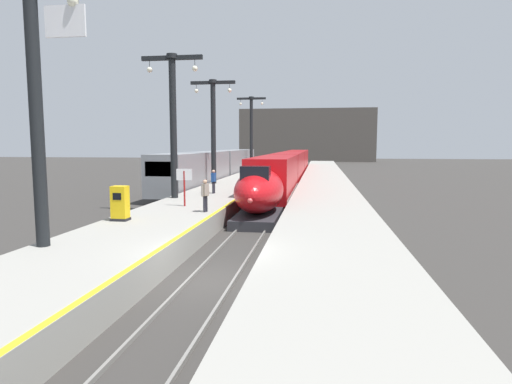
% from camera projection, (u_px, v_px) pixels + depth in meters
% --- Properties ---
extents(ground_plane, '(260.00, 260.00, 0.00)m').
position_uv_depth(ground_plane, '(212.00, 281.00, 14.34)').
color(ground_plane, '#33302D').
extents(platform_left, '(4.80, 110.00, 1.05)m').
position_uv_depth(platform_left, '(236.00, 189.00, 39.21)').
color(platform_left, gray).
rests_on(platform_left, ground).
extents(platform_right, '(4.80, 110.00, 1.05)m').
position_uv_depth(platform_right, '(325.00, 190.00, 38.04)').
color(platform_right, gray).
rests_on(platform_right, ground).
extents(platform_left_safety_stripe, '(0.20, 107.80, 0.01)m').
position_uv_depth(platform_left_safety_stripe, '(260.00, 183.00, 38.82)').
color(platform_left_safety_stripe, yellow).
rests_on(platform_left_safety_stripe, platform_left).
extents(rail_main_left, '(0.08, 110.00, 0.12)m').
position_uv_depth(rail_main_left, '(275.00, 191.00, 41.49)').
color(rail_main_left, slate).
rests_on(rail_main_left, ground).
extents(rail_main_right, '(0.08, 110.00, 0.12)m').
position_uv_depth(rail_main_right, '(290.00, 191.00, 41.27)').
color(rail_main_right, slate).
rests_on(rail_main_right, ground).
extents(rail_secondary_left, '(0.08, 110.00, 0.12)m').
position_uv_depth(rail_secondary_left, '(193.00, 190.00, 42.66)').
color(rail_secondary_left, slate).
rests_on(rail_secondary_left, ground).
extents(rail_secondary_right, '(0.08, 110.00, 0.12)m').
position_uv_depth(rail_secondary_right, '(208.00, 190.00, 42.44)').
color(rail_secondary_right, slate).
rests_on(rail_secondary_right, ground).
extents(highspeed_train_main, '(2.92, 57.00, 3.60)m').
position_uv_depth(highspeed_train_main, '(289.00, 167.00, 49.28)').
color(highspeed_train_main, '#B20F14').
rests_on(highspeed_train_main, ground).
extents(regional_train_adjacent, '(2.85, 36.60, 3.80)m').
position_uv_depth(regional_train_adjacent, '(218.00, 166.00, 49.43)').
color(regional_train_adjacent, gray).
rests_on(regional_train_adjacent, ground).
extents(station_column_near, '(4.00, 0.68, 8.99)m').
position_uv_depth(station_column_near, '(36.00, 83.00, 14.23)').
color(station_column_near, black).
rests_on(station_column_near, platform_left).
extents(station_column_mid, '(4.00, 0.68, 9.21)m').
position_uv_depth(station_column_mid, '(173.00, 112.00, 27.69)').
color(station_column_mid, black).
rests_on(station_column_mid, platform_left).
extents(station_column_far, '(4.00, 0.68, 9.15)m').
position_uv_depth(station_column_far, '(213.00, 122.00, 38.16)').
color(station_column_far, black).
rests_on(station_column_far, platform_left).
extents(station_column_distant, '(4.00, 0.68, 10.02)m').
position_uv_depth(station_column_distant, '(251.00, 126.00, 59.38)').
color(station_column_distant, black).
rests_on(station_column_distant, platform_left).
extents(passenger_near_edge, '(0.31, 0.55, 1.69)m').
position_uv_depth(passenger_near_edge, '(214.00, 180.00, 30.74)').
color(passenger_near_edge, '#23232D').
rests_on(passenger_near_edge, platform_left).
extents(passenger_mid_platform, '(0.34, 0.54, 1.69)m').
position_uv_depth(passenger_mid_platform, '(205.00, 193.00, 22.25)').
color(passenger_mid_platform, '#23232D').
rests_on(passenger_mid_platform, platform_left).
extents(rolling_suitcase, '(0.40, 0.22, 0.98)m').
position_uv_depth(rolling_suitcase, '(205.00, 189.00, 31.11)').
color(rolling_suitcase, black).
rests_on(rolling_suitcase, platform_left).
extents(ticket_machine_yellow, '(0.76, 0.62, 1.60)m').
position_uv_depth(ticket_machine_yellow, '(120.00, 205.00, 19.76)').
color(ticket_machine_yellow, yellow).
rests_on(ticket_machine_yellow, platform_left).
extents(departure_info_board, '(0.90, 0.10, 2.12)m').
position_uv_depth(departure_info_board, '(184.00, 180.00, 24.31)').
color(departure_info_board, maroon).
rests_on(departure_info_board, platform_left).
extents(terminus_back_wall, '(36.00, 2.00, 14.00)m').
position_uv_depth(terminus_back_wall, '(307.00, 135.00, 113.87)').
color(terminus_back_wall, '#4C4742').
rests_on(terminus_back_wall, ground).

